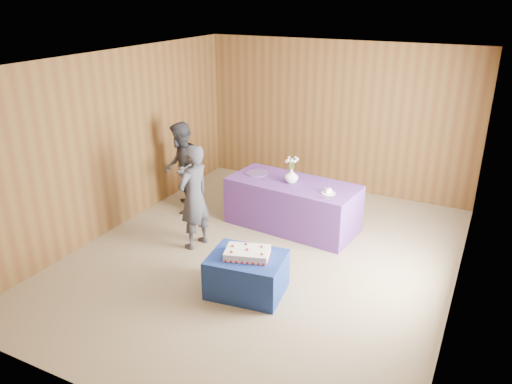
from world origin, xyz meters
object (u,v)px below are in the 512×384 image
Objects in this scene: serving_table at (292,205)px; vase at (291,176)px; sheet_cake at (247,253)px; guest_left at (194,197)px; cake_table at (247,274)px; guest_right at (181,168)px.

vase is at bearing -124.88° from serving_table.
vase reaches higher than sheet_cake.
vase is 0.14× the size of guest_left.
sheet_cake is at bearing 68.23° from guest_left.
vase is at bearing 89.74° from cake_table.
guest_left reaches higher than sheet_cake.
guest_left reaches higher than serving_table.
cake_table is 1.97m from serving_table.
serving_table is at bearing 149.29° from guest_left.
guest_left is at bearing -129.82° from vase.
sheet_cake is 1.97m from vase.
vase is 0.14× the size of guest_right.
guest_left is (-1.23, 0.74, 0.52)m from cake_table.
guest_right reaches higher than vase.
serving_table is at bearing 89.03° from cake_table.
sheet_cake reaches higher than cake_table.
guest_right reaches higher than cake_table.
guest_right is (-1.90, -0.24, 0.38)m from serving_table.
serving_table reaches higher than sheet_cake.
vase is 1.89m from guest_right.
cake_table is at bearing 19.82° from guest_right.
guest_right is (-1.88, -0.21, -0.10)m from vase.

